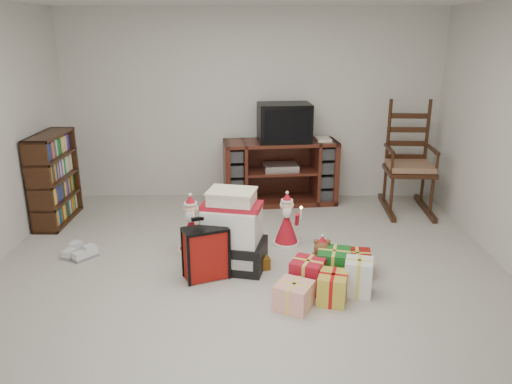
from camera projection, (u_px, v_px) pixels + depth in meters
room at (246, 149)px, 4.24m from camera, size 5.01×5.01×2.51m
tv_stand at (280, 172)px, 6.59m from camera, size 1.53×0.71×0.84m
bookshelf at (54, 180)px, 5.91m from camera, size 0.29×0.88×1.07m
rocking_chair at (407, 172)px, 6.35m from camera, size 0.63×0.98×1.44m
gift_pile at (232, 235)px, 4.77m from camera, size 0.69×0.56×0.77m
red_suitcase at (206, 253)px, 4.59m from camera, size 0.43×0.33×0.59m
stocking at (243, 238)px, 4.73m from camera, size 0.33×0.21×0.65m
teddy_bear at (321, 258)px, 4.72m from camera, size 0.23×0.20×0.34m
santa_figurine at (286, 225)px, 5.32m from camera, size 0.29×0.27×0.59m
mrs_claus_figurine at (192, 230)px, 5.15m from camera, size 0.31×0.29×0.63m
sneaker_pair at (79, 253)px, 5.08m from camera, size 0.38×0.28×0.09m
gift_cluster at (331, 277)px, 4.41m from camera, size 0.74×1.03×0.25m
crt_television at (284, 123)px, 6.37m from camera, size 0.71×0.55×0.49m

